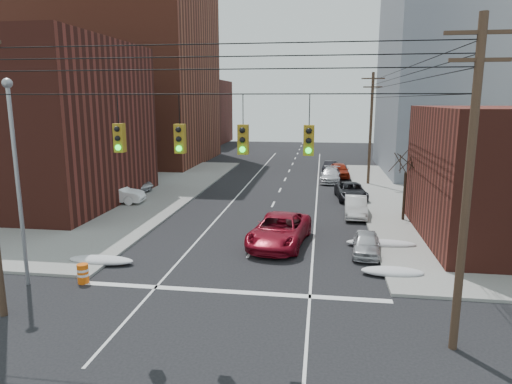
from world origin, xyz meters
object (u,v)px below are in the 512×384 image
(parked_car_f, at_px, (330,167))
(red_pickup, at_px, (280,230))
(parked_car_c, at_px, (351,191))
(parked_car_a, at_px, (366,244))
(lot_car_d, at_px, (100,179))
(parked_car_e, at_px, (339,170))
(construction_barrel, at_px, (83,273))
(parked_car_d, at_px, (331,175))
(lot_car_c, at_px, (33,195))
(lot_car_b, at_px, (129,184))
(parked_car_b, at_px, (356,207))
(lot_car_a, at_px, (115,194))

(parked_car_f, bearing_deg, red_pickup, -88.70)
(parked_car_c, distance_m, parked_car_f, 15.32)
(parked_car_a, distance_m, lot_car_d, 28.33)
(parked_car_e, relative_size, construction_barrel, 5.05)
(parked_car_d, xyz_separation_m, parked_car_f, (0.00, 6.98, -0.10))
(lot_car_c, bearing_deg, lot_car_b, -38.38)
(parked_car_b, bearing_deg, parked_car_a, -88.13)
(red_pickup, height_order, parked_car_b, red_pickup)
(lot_car_a, distance_m, construction_barrel, 16.48)
(parked_car_f, bearing_deg, lot_car_a, -123.13)
(lot_car_a, relative_size, construction_barrel, 5.06)
(parked_car_a, relative_size, lot_car_d, 0.80)
(parked_car_c, bearing_deg, parked_car_e, 87.71)
(red_pickup, bearing_deg, parked_car_e, 87.75)
(parked_car_c, height_order, lot_car_a, lot_car_a)
(parked_car_a, distance_m, parked_car_f, 29.60)
(parked_car_e, distance_m, lot_car_c, 30.39)
(red_pickup, xyz_separation_m, parked_car_f, (3.30, 28.51, -0.26))
(parked_car_d, distance_m, lot_car_a, 21.85)
(parked_car_b, distance_m, lot_car_b, 21.00)
(parked_car_c, xyz_separation_m, lot_car_b, (-20.11, 0.19, 0.09))
(parked_car_d, height_order, lot_car_b, lot_car_b)
(parked_car_e, bearing_deg, red_pickup, -105.29)
(lot_car_b, bearing_deg, parked_car_a, -111.39)
(parked_car_d, xyz_separation_m, lot_car_c, (-24.17, -13.99, 0.11))
(parked_car_f, bearing_deg, parked_car_d, -82.10)
(parked_car_e, bearing_deg, parked_car_f, 98.60)
(parked_car_f, relative_size, lot_car_a, 0.81)
(lot_car_a, bearing_deg, parked_car_a, -121.10)
(lot_car_a, bearing_deg, lot_car_d, 31.04)
(parked_car_b, distance_m, parked_car_e, 17.21)
(parked_car_b, xyz_separation_m, parked_car_c, (0.00, 5.85, -0.02))
(parked_car_c, bearing_deg, red_pickup, -115.72)
(parked_car_b, relative_size, parked_car_e, 0.95)
(lot_car_d, bearing_deg, lot_car_a, -157.50)
(parked_car_f, xyz_separation_m, lot_car_d, (-21.98, -13.85, 0.31))
(red_pickup, bearing_deg, parked_car_d, 88.88)
(lot_car_d, bearing_deg, parked_car_d, -85.92)
(parked_car_b, height_order, parked_car_f, parked_car_b)
(parked_car_c, xyz_separation_m, parked_car_e, (-0.63, 11.35, 0.08))
(red_pickup, relative_size, parked_car_b, 1.44)
(lot_car_a, bearing_deg, construction_barrel, -164.65)
(red_pickup, distance_m, lot_car_b, 20.32)
(parked_car_a, distance_m, parked_car_b, 8.46)
(parked_car_a, relative_size, construction_barrel, 3.96)
(parked_car_a, height_order, parked_car_e, parked_car_e)
(red_pickup, relative_size, parked_car_f, 1.68)
(parked_car_c, xyz_separation_m, lot_car_a, (-19.08, -4.85, 0.21))
(parked_car_b, height_order, construction_barrel, parked_car_b)
(parked_car_b, relative_size, lot_car_a, 0.95)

